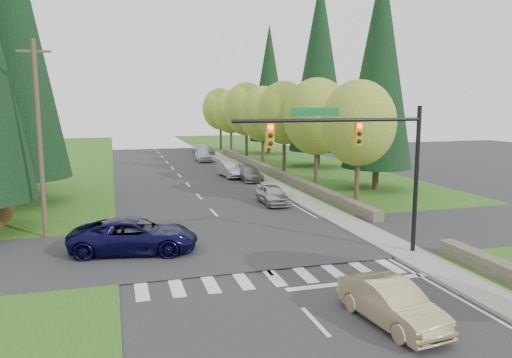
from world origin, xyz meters
name	(u,v)px	position (x,y,z in m)	size (l,w,h in m)	color
ground	(304,309)	(0.00, 0.00, 0.00)	(120.00, 120.00, 0.00)	#28282B
grass_east	(364,190)	(13.00, 20.00, 0.03)	(14.00, 110.00, 0.06)	#2D5416
grass_west	(3,210)	(-13.00, 20.00, 0.03)	(14.00, 110.00, 0.06)	#2D5416
cross_street	(244,245)	(0.00, 8.00, 0.00)	(120.00, 8.00, 0.10)	#28282B
sidewalk_east	(283,189)	(6.90, 22.00, 0.07)	(1.80, 80.00, 0.13)	gray
curb_east	(273,190)	(6.05, 22.00, 0.07)	(0.20, 80.00, 0.13)	gray
stone_wall_north	(272,171)	(8.60, 30.00, 0.35)	(0.70, 40.00, 0.70)	#4C4438
traffic_signal	(361,148)	(4.37, 4.50, 4.98)	(8.70, 0.37, 6.80)	black
utility_pole	(40,139)	(-9.50, 12.00, 5.14)	(1.60, 0.24, 10.00)	#473828
decid_tree_0	(359,123)	(9.20, 14.00, 5.60)	(4.80, 4.80, 8.37)	#38281C
decid_tree_1	(317,117)	(9.30, 21.00, 5.80)	(5.20, 5.20, 8.80)	#38281C
decid_tree_2	(284,113)	(9.10, 28.00, 5.93)	(5.00, 5.00, 8.82)	#38281C
decid_tree_3	(263,114)	(9.20, 35.00, 5.66)	(5.00, 5.00, 8.55)	#38281C
decid_tree_4	(246,109)	(9.30, 42.00, 6.06)	(5.40, 5.40, 9.18)	#38281C
decid_tree_5	(231,112)	(9.10, 49.00, 5.53)	(4.80, 4.80, 8.30)	#38281C
decid_tree_6	(220,109)	(9.20, 56.00, 5.86)	(5.20, 5.20, 8.86)	#38281C
conifer_w_c	(13,35)	(-12.00, 22.00, 11.29)	(6.46, 6.46, 20.80)	#38281C
conifer_w_e	(0,57)	(-14.00, 28.00, 10.29)	(5.78, 5.78, 18.80)	#38281C
conifer_e_a	(380,64)	(14.00, 20.00, 9.79)	(5.44, 5.44, 17.80)	#38281C
conifer_e_b	(319,64)	(15.00, 34.00, 10.79)	(6.12, 6.12, 19.80)	#38281C
conifer_e_c	(269,83)	(14.00, 48.00, 9.29)	(5.10, 5.10, 16.80)	#38281C
sedan_champagne	(392,303)	(2.25, -1.81, 0.69)	(1.46, 4.18, 1.38)	#CAB886
suv_navy	(134,236)	(-5.21, 8.18, 0.81)	(2.68, 5.82, 1.62)	#0B0A35
parked_car_a	(273,195)	(4.39, 16.94, 0.67)	(1.57, 3.91, 1.33)	#A3A4A8
parked_car_b	(249,173)	(5.60, 27.34, 0.63)	(1.76, 4.32, 1.25)	gray
parked_car_c	(231,169)	(4.47, 29.74, 0.72)	(1.53, 4.39, 1.45)	#B6B6BB
parked_car_d	(203,155)	(4.20, 42.61, 0.70)	(1.65, 4.11, 1.40)	silver
parked_car_e	(204,149)	(5.60, 49.89, 0.69)	(1.95, 4.79, 1.39)	silver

